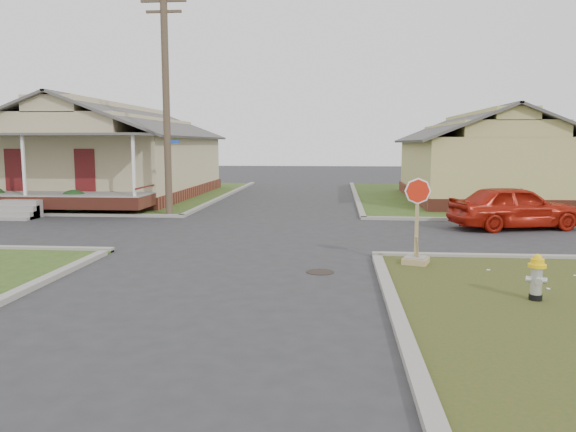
# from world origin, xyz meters

# --- Properties ---
(ground) EXTENTS (120.00, 120.00, 0.00)m
(ground) POSITION_xyz_m (0.00, 0.00, 0.00)
(ground) COLOR #2B2A2D
(ground) RESTS_ON ground
(verge_far_left) EXTENTS (19.00, 19.00, 0.05)m
(verge_far_left) POSITION_xyz_m (-13.00, 18.00, 0.03)
(verge_far_left) COLOR #2E4819
(verge_far_left) RESTS_ON ground
(curbs) EXTENTS (80.00, 40.00, 0.12)m
(curbs) POSITION_xyz_m (0.00, 5.00, 0.00)
(curbs) COLOR gray
(curbs) RESTS_ON ground
(manhole) EXTENTS (0.64, 0.64, 0.01)m
(manhole) POSITION_xyz_m (2.20, -0.50, 0.01)
(manhole) COLOR black
(manhole) RESTS_ON ground
(corner_house) EXTENTS (10.10, 15.50, 5.30)m
(corner_house) POSITION_xyz_m (-10.00, 16.68, 2.28)
(corner_house) COLOR brown
(corner_house) RESTS_ON ground
(side_house_yellow) EXTENTS (7.60, 11.60, 4.70)m
(side_house_yellow) POSITION_xyz_m (10.00, 16.50, 2.19)
(side_house_yellow) COLOR brown
(side_house_yellow) RESTS_ON ground
(utility_pole) EXTENTS (1.80, 0.28, 9.00)m
(utility_pole) POSITION_xyz_m (-4.20, 8.90, 4.66)
(utility_pole) COLOR #483929
(utility_pole) RESTS_ON ground
(fire_hydrant) EXTENTS (0.32, 0.32, 0.87)m
(fire_hydrant) POSITION_xyz_m (6.27, -2.62, 0.53)
(fire_hydrant) COLOR black
(fire_hydrant) RESTS_ON ground
(stop_sign) EXTENTS (0.59, 0.58, 2.08)m
(stop_sign) POSITION_xyz_m (4.48, 0.40, 0.50)
(stop_sign) COLOR tan
(stop_sign) RESTS_ON ground
(red_sedan) EXTENTS (4.75, 2.81, 1.51)m
(red_sedan) POSITION_xyz_m (8.69, 6.72, 0.76)
(red_sedan) COLOR #AB1A0C
(red_sedan) RESTS_ON ground
(hedge_right) EXTENTS (1.32, 1.08, 1.01)m
(hedge_right) POSITION_xyz_m (-8.36, 9.27, 0.56)
(hedge_right) COLOR #163A15
(hedge_right) RESTS_ON verge_far_left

